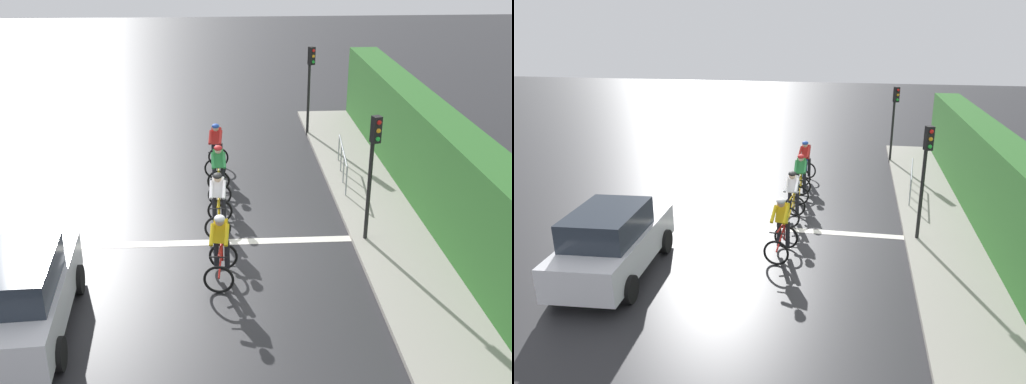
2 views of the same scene
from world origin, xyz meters
TOP-DOWN VIEW (x-y plane):
  - ground_plane at (0.00, 0.00)m, footprint 80.00×80.00m
  - sidewalk_kerb at (4.70, 2.00)m, footprint 2.80×18.71m
  - stone_wall_low at (5.60, 2.00)m, footprint 0.44×18.71m
  - hedge_wall at (5.90, 2.00)m, footprint 1.10×18.71m
  - road_marking_stop_line at (0.00, 0.27)m, footprint 7.00×0.30m
  - cyclist_lead at (-0.10, 5.03)m, footprint 0.79×1.15m
  - cyclist_second at (-0.05, 3.00)m, footprint 0.71×1.10m
  - cyclist_mid at (-0.06, 0.94)m, footprint 0.75×1.12m
  - cyclist_fourth at (-0.02, -1.50)m, footprint 0.79×1.15m
  - car_white at (-3.90, -3.21)m, footprint 2.08×4.20m
  - traffic_light_near_crossing at (3.64, 0.01)m, footprint 0.25×0.31m
  - traffic_light_far_junction at (3.35, 8.54)m, footprint 0.27×0.29m
  - pedestrian_railing_kerbside at (3.80, 4.14)m, footprint 0.36×2.90m

SIDE VIEW (x-z plane):
  - ground_plane at x=0.00m, z-range 0.00..0.00m
  - road_marking_stop_line at x=0.00m, z-range 0.00..0.01m
  - sidewalk_kerb at x=4.70m, z-range 0.00..0.12m
  - stone_wall_low at x=5.60m, z-range 0.00..0.41m
  - pedestrian_railing_kerbside at x=3.80m, z-range 0.25..1.28m
  - cyclist_lead at x=-0.10m, z-range -0.03..1.63m
  - cyclist_second at x=-0.05m, z-range -0.03..1.63m
  - cyclist_mid at x=-0.06m, z-range -0.03..1.63m
  - cyclist_fourth at x=-0.02m, z-range -0.03..1.63m
  - car_white at x=-3.90m, z-range -0.01..1.75m
  - hedge_wall at x=5.90m, z-range 0.00..2.77m
  - traffic_light_near_crossing at x=3.64m, z-range 0.55..3.89m
  - traffic_light_far_junction at x=3.35m, z-range 0.55..3.89m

